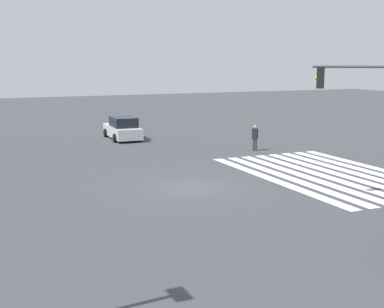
% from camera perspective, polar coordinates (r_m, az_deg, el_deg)
% --- Properties ---
extents(ground_plane, '(131.69, 131.69, 0.00)m').
position_cam_1_polar(ground_plane, '(24.74, -0.00, -3.64)').
color(ground_plane, '#3D3F44').
extents(crosswalk_markings, '(12.23, 7.25, 0.01)m').
position_cam_1_polar(crosswalk_markings, '(28.65, 14.23, -2.06)').
color(crosswalk_markings, silver).
rests_on(crosswalk_markings, ground_plane).
extents(car_0, '(4.91, 2.23, 1.68)m').
position_cam_1_polar(car_0, '(40.23, -7.40, 2.68)').
color(car_0, silver).
rests_on(car_0, ground_plane).
extents(pedestrian, '(0.41, 0.41, 1.66)m').
position_cam_1_polar(pedestrian, '(34.98, 6.73, 1.86)').
color(pedestrian, '#38383D').
rests_on(pedestrian, ground_plane).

